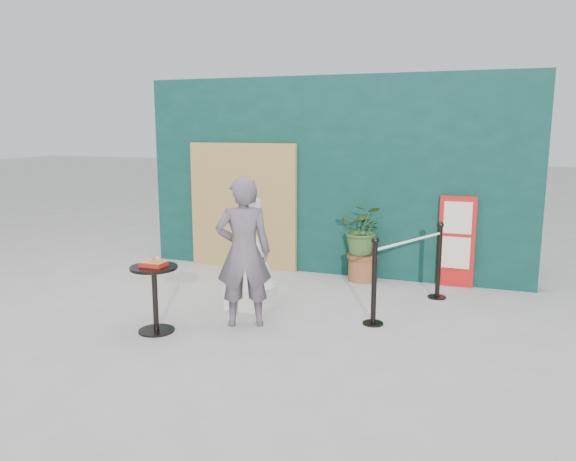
# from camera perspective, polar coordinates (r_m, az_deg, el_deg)

# --- Properties ---
(ground) EXTENTS (60.00, 60.00, 0.00)m
(ground) POSITION_cam_1_polar(r_m,az_deg,el_deg) (6.08, -3.94, -11.28)
(ground) COLOR #ADAAA5
(ground) RESTS_ON ground
(back_wall) EXTENTS (6.00, 0.30, 3.00)m
(back_wall) POSITION_cam_1_polar(r_m,az_deg,el_deg) (8.65, 4.43, 5.49)
(back_wall) COLOR #0A3026
(back_wall) RESTS_ON ground
(bamboo_fence) EXTENTS (1.80, 0.08, 2.00)m
(bamboo_fence) POSITION_cam_1_polar(r_m,az_deg,el_deg) (8.99, -4.61, 2.47)
(bamboo_fence) COLOR tan
(bamboo_fence) RESTS_ON ground
(woman) EXTENTS (0.74, 0.63, 1.72)m
(woman) POSITION_cam_1_polar(r_m,az_deg,el_deg) (6.36, -4.53, -2.22)
(woman) COLOR #62545F
(woman) RESTS_ON ground
(menu_board) EXTENTS (0.50, 0.07, 1.30)m
(menu_board) POSITION_cam_1_polar(r_m,az_deg,el_deg) (8.27, 16.75, -1.11)
(menu_board) COLOR red
(menu_board) RESTS_ON ground
(statue) EXTENTS (0.61, 0.61, 1.57)m
(statue) POSITION_cam_1_polar(r_m,az_deg,el_deg) (7.05, -3.78, -2.75)
(statue) COLOR silver
(statue) RESTS_ON ground
(cafe_table) EXTENTS (0.52, 0.52, 0.75)m
(cafe_table) POSITION_cam_1_polar(r_m,az_deg,el_deg) (6.39, -13.39, -5.75)
(cafe_table) COLOR black
(cafe_table) RESTS_ON ground
(food_basket) EXTENTS (0.26, 0.19, 0.11)m
(food_basket) POSITION_cam_1_polar(r_m,az_deg,el_deg) (6.31, -13.48, -3.22)
(food_basket) COLOR red
(food_basket) RESTS_ON cafe_table
(planter) EXTENTS (0.68, 0.59, 1.15)m
(planter) POSITION_cam_1_polar(r_m,az_deg,el_deg) (8.29, 7.62, -0.61)
(planter) COLOR #9A6032
(planter) RESTS_ON ground
(stanchion_barrier) EXTENTS (0.84, 1.54, 1.03)m
(stanchion_barrier) POSITION_cam_1_polar(r_m,az_deg,el_deg) (7.09, 12.16, -4.10)
(stanchion_barrier) COLOR black
(stanchion_barrier) RESTS_ON ground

